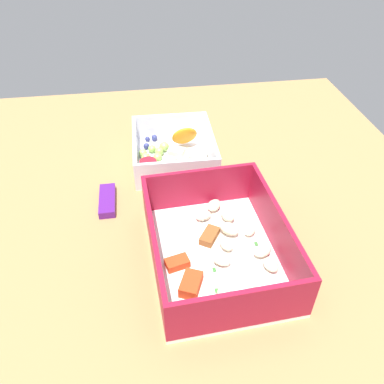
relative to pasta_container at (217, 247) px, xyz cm
name	(u,v)px	position (x,y,z in cm)	size (l,w,h in cm)	color
table_surface	(190,200)	(13.31, 1.64, -3.10)	(80.00, 80.00, 2.00)	#9E7547
pasta_container	(217,247)	(0.00, 0.00, 0.00)	(22.79, 17.95, 6.86)	white
fruit_bowl	(173,152)	(23.38, 3.24, -0.39)	(16.01, 14.08, 5.45)	white
candy_bar	(107,199)	(13.63, 14.56, -1.50)	(7.00, 2.40, 1.20)	#51197A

